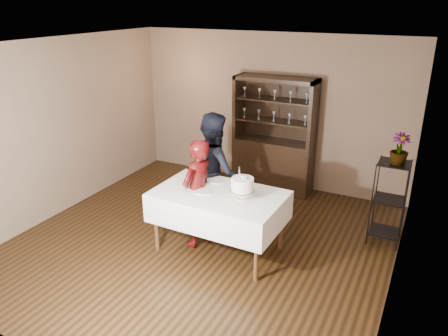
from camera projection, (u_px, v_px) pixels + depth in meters
The scene contains 14 objects.
floor at pixel (202, 242), 6.16m from camera, with size 5.00×5.00×0.00m, color black.
ceiling at pixel (198, 45), 5.18m from camera, with size 5.00×5.00×0.00m, color silver.
back_wall at pixel (269, 111), 7.75m from camera, with size 5.00×0.02×2.70m, color brown.
wall_left at pixel (59, 128), 6.71m from camera, with size 0.02×5.00×2.70m, color brown.
wall_right at pixel (405, 187), 4.62m from camera, with size 0.02×5.00×2.70m, color brown.
china_hutch at pixel (273, 153), 7.71m from camera, with size 1.40×0.48×2.00m.
plant_etagere at pixel (389, 199), 5.97m from camera, with size 0.42×0.42×1.20m.
cake_table at pixel (219, 207), 5.77m from camera, with size 1.72×1.08×0.85m.
woman at pixel (198, 193), 5.89m from camera, with size 0.56×0.36×1.52m, color #310409.
man at pixel (214, 170), 6.43m from camera, with size 0.84×0.65×1.72m, color black.
cake at pixel (242, 186), 5.47m from camera, with size 0.35×0.35×0.44m.
plate_near at pixel (204, 192), 5.71m from camera, with size 0.22×0.22×0.01m, color white.
plate_far at pixel (218, 181), 6.03m from camera, with size 0.19×0.19×0.01m, color white.
potted_plant at pixel (400, 149), 5.65m from camera, with size 0.23×0.23×0.42m, color #4F7236.
Camera 1 is at (2.68, -4.64, 3.23)m, focal length 35.00 mm.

